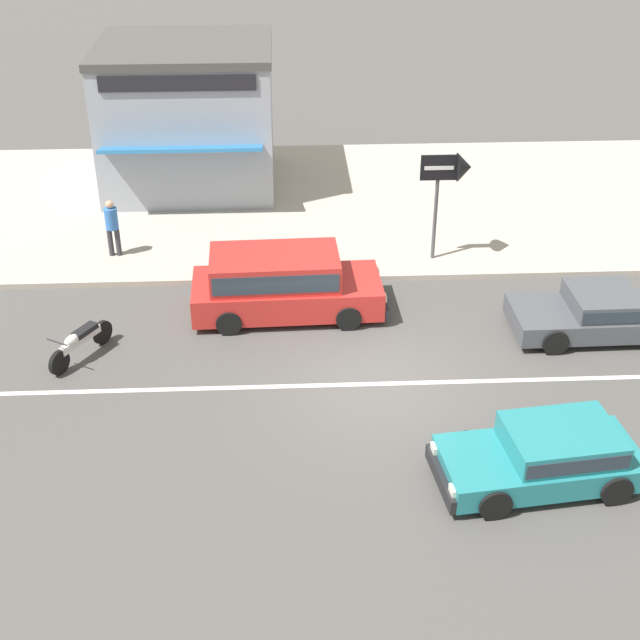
% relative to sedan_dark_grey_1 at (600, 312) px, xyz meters
% --- Properties ---
extents(ground_plane, '(160.00, 160.00, 0.00)m').
position_rel_sedan_dark_grey_1_xyz_m(ground_plane, '(-5.30, -1.89, -0.53)').
color(ground_plane, '#4C4947').
extents(lane_centre_stripe, '(50.40, 0.14, 0.01)m').
position_rel_sedan_dark_grey_1_xyz_m(lane_centre_stripe, '(-5.30, -1.89, -0.53)').
color(lane_centre_stripe, silver).
rests_on(lane_centre_stripe, ground).
extents(kerb_strip, '(68.00, 10.00, 0.15)m').
position_rel_sedan_dark_grey_1_xyz_m(kerb_strip, '(-5.30, 7.73, -0.46)').
color(kerb_strip, '#ADA393').
rests_on(kerb_strip, ground).
extents(sedan_dark_grey_1, '(4.14, 1.94, 1.06)m').
position_rel_sedan_dark_grey_1_xyz_m(sedan_dark_grey_1, '(0.00, 0.00, 0.00)').
color(sedan_dark_grey_1, '#47494F').
rests_on(sedan_dark_grey_1, ground).
extents(minivan_red_3, '(4.66, 2.12, 1.56)m').
position_rel_sedan_dark_grey_1_xyz_m(minivan_red_3, '(-7.35, 1.26, 0.31)').
color(minivan_red_3, red).
rests_on(minivan_red_3, ground).
extents(hatchback_teal_4, '(3.87, 2.12, 1.10)m').
position_rel_sedan_dark_grey_1_xyz_m(hatchback_teal_4, '(-2.62, -5.08, 0.06)').
color(hatchback_teal_4, teal).
rests_on(hatchback_teal_4, ground).
extents(motorcycle_0, '(1.15, 1.75, 0.80)m').
position_rel_sedan_dark_grey_1_xyz_m(motorcycle_0, '(-11.82, -0.58, -0.11)').
color(motorcycle_0, black).
rests_on(motorcycle_0, ground).
extents(arrow_signboard, '(1.30, 0.73, 2.93)m').
position_rel_sedan_dark_grey_1_xyz_m(arrow_signboard, '(-2.81, 3.70, 2.05)').
color(arrow_signboard, '#4C4C51').
rests_on(arrow_signboard, kerb_strip).
extents(pedestrian_by_shop, '(0.34, 0.34, 1.57)m').
position_rel_sedan_dark_grey_1_xyz_m(pedestrian_by_shop, '(-11.80, 4.29, 0.53)').
color(pedestrian_by_shop, '#333338').
rests_on(pedestrian_by_shop, kerb_strip).
extents(shopfront_corner_warung, '(5.23, 5.48, 4.37)m').
position_rel_sedan_dark_grey_1_xyz_m(shopfront_corner_warung, '(-10.10, 9.45, 1.81)').
color(shopfront_corner_warung, '#999EA8').
rests_on(shopfront_corner_warung, kerb_strip).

